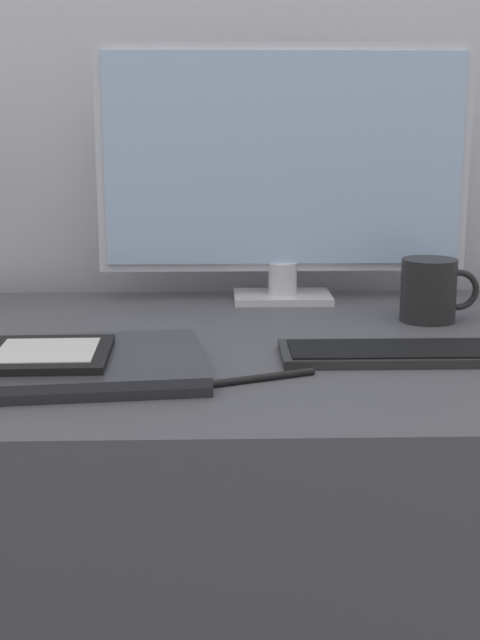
% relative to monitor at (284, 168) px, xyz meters
% --- Properties ---
extents(wall_back, '(3.60, 0.05, 2.40)m').
position_rel_monitor_xyz_m(wall_back, '(-0.09, 0.16, 0.27)').
color(wall_back, silver).
rests_on(wall_back, ground_plane).
extents(desk, '(1.15, 0.75, 0.70)m').
position_rel_monitor_xyz_m(desk, '(-0.09, -0.30, -0.58)').
color(desk, '#4C4C51').
rests_on(desk, ground_plane).
extents(monitor, '(0.62, 0.11, 0.43)m').
position_rel_monitor_xyz_m(monitor, '(0.00, 0.00, 0.00)').
color(monitor, silver).
rests_on(monitor, desk).
extents(keyboard, '(0.33, 0.12, 0.01)m').
position_rel_monitor_xyz_m(keyboard, '(0.13, -0.38, -0.22)').
color(keyboard, '#282828').
rests_on(keyboard, desk).
extents(laptop, '(0.37, 0.27, 0.02)m').
position_rel_monitor_xyz_m(laptop, '(-0.30, -0.44, -0.21)').
color(laptop, '#232328').
rests_on(laptop, desk).
extents(ereader, '(0.16, 0.16, 0.01)m').
position_rel_monitor_xyz_m(ereader, '(-0.32, -0.45, -0.20)').
color(ereader, black).
rests_on(ereader, laptop).
extents(coffee_mug, '(0.12, 0.09, 0.10)m').
position_rel_monitor_xyz_m(coffee_mug, '(0.22, -0.16, -0.18)').
color(coffee_mug, black).
rests_on(coffee_mug, desk).
extents(pen, '(0.14, 0.06, 0.01)m').
position_rel_monitor_xyz_m(pen, '(-0.06, -0.48, -0.22)').
color(pen, black).
rests_on(pen, desk).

